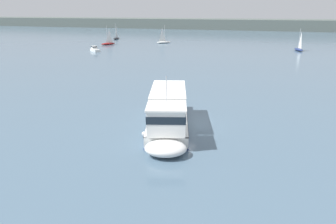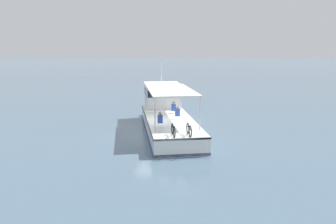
{
  "view_description": "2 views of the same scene",
  "coord_description": "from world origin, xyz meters",
  "views": [
    {
      "loc": [
        7.85,
        -25.75,
        9.64
      ],
      "look_at": [
        -0.67,
        -1.49,
        1.4
      ],
      "focal_mm": 33.96,
      "sensor_mm": 36.0,
      "label": 1
    },
    {
      "loc": [
        -4.67,
        21.41,
        5.95
      ],
      "look_at": [
        -0.67,
        -1.49,
        1.4
      ],
      "focal_mm": 34.86,
      "sensor_mm": 36.0,
      "label": 2
    }
  ],
  "objects": [
    {
      "name": "ground_plane",
      "position": [
        0.0,
        0.0,
        0.0
      ],
      "size": [
        400.0,
        400.0,
        0.0
      ],
      "primitive_type": "plane",
      "color": "slate"
    },
    {
      "name": "ferry_main",
      "position": [
        -0.36,
        -2.46,
        1.02
      ],
      "size": [
        6.81,
        13.04,
        5.32
      ],
      "color": "white",
      "rests_on": "ground"
    }
  ]
}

